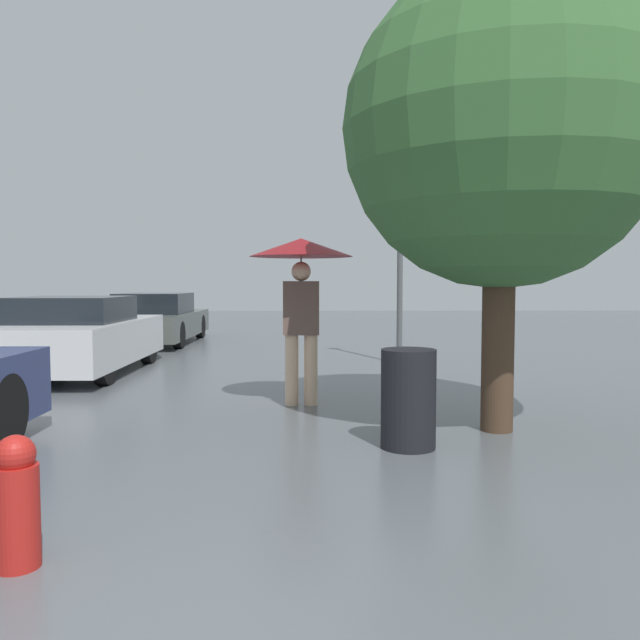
% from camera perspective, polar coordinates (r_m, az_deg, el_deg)
% --- Properties ---
extents(pedestrian, '(1.23, 1.23, 1.99)m').
position_cam_1_polar(pedestrian, '(7.41, -1.74, 4.68)').
color(pedestrian, beige).
rests_on(pedestrian, ground_plane).
extents(parked_car_middle, '(1.88, 3.91, 1.24)m').
position_cam_1_polar(parked_car_middle, '(10.80, -21.46, -1.40)').
color(parked_car_middle, silver).
rests_on(parked_car_middle, ground_plane).
extents(parked_car_farthest, '(1.78, 4.35, 1.21)m').
position_cam_1_polar(parked_car_farthest, '(15.60, -14.70, 0.03)').
color(parked_car_farthest, '#4C514C').
rests_on(parked_car_farthest, ground_plane).
extents(tree, '(3.08, 3.08, 4.49)m').
position_cam_1_polar(tree, '(6.53, 16.27, 16.27)').
color(tree, '#473323').
rests_on(tree, ground_plane).
extents(street_lamp, '(0.26, 0.26, 3.93)m').
position_cam_1_polar(street_lamp, '(11.35, 7.35, 8.50)').
color(street_lamp, '#515456').
rests_on(street_lamp, ground_plane).
extents(trash_bin, '(0.49, 0.49, 0.88)m').
position_cam_1_polar(trash_bin, '(5.63, 8.08, -7.13)').
color(trash_bin, black).
rests_on(trash_bin, ground_plane).
extents(fire_hydrant, '(0.23, 0.23, 0.69)m').
position_cam_1_polar(fire_hydrant, '(3.68, -26.00, -14.74)').
color(fire_hydrant, '#B21E19').
rests_on(fire_hydrant, ground_plane).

